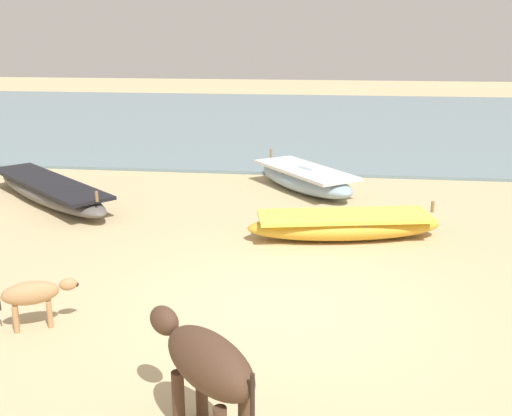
# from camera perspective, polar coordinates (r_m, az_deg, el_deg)

# --- Properties ---
(ground) EXTENTS (80.00, 80.00, 0.00)m
(ground) POSITION_cam_1_polar(r_m,az_deg,el_deg) (8.07, 2.49, -9.50)
(ground) COLOR tan
(sea_water) EXTENTS (60.00, 20.00, 0.08)m
(sea_water) POSITION_cam_1_polar(r_m,az_deg,el_deg) (25.16, 5.95, 8.33)
(sea_water) COLOR slate
(sea_water) RESTS_ON ground
(fishing_boat_2) EXTENTS (4.25, 3.85, 0.66)m
(fishing_boat_2) POSITION_cam_1_polar(r_m,az_deg,el_deg) (13.65, -19.11, 1.61)
(fishing_boat_2) COLOR #5B5651
(fishing_boat_2) RESTS_ON ground
(fishing_boat_3) EXTENTS (3.55, 1.59, 0.65)m
(fishing_boat_3) POSITION_cam_1_polar(r_m,az_deg,el_deg) (10.70, 8.38, -1.62)
(fishing_boat_3) COLOR gold
(fishing_boat_3) RESTS_ON ground
(fishing_boat_4) EXTENTS (2.82, 3.21, 0.73)m
(fishing_boat_4) POSITION_cam_1_polar(r_m,az_deg,el_deg) (13.85, 4.66, 2.82)
(fishing_boat_4) COLOR #8CA5B7
(fishing_boat_4) RESTS_ON ground
(cow_adult_dark) EXTENTS (1.34, 1.33, 1.05)m
(cow_adult_dark) POSITION_cam_1_polar(r_m,az_deg,el_deg) (5.39, -4.82, -14.54)
(cow_adult_dark) COLOR #4C3323
(cow_adult_dark) RESTS_ON ground
(calf_near_tan) EXTENTS (0.89, 0.59, 0.61)m
(calf_near_tan) POSITION_cam_1_polar(r_m,az_deg,el_deg) (7.89, -20.42, -7.73)
(calf_near_tan) COLOR tan
(calf_near_tan) RESTS_ON ground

